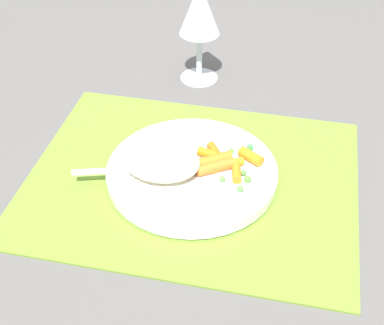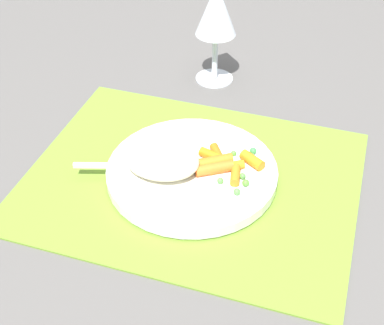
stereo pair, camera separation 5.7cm
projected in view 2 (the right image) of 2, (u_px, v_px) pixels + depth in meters
ground_plane at (192, 180)px, 0.78m from camera, size 2.40×2.40×0.00m
placemat at (192, 178)px, 0.78m from camera, size 0.45×0.36×0.01m
plate at (192, 172)px, 0.77m from camera, size 0.24×0.24×0.02m
rice_mound at (161, 159)px, 0.75m from camera, size 0.10×0.08×0.03m
carrot_portion at (223, 164)px, 0.76m from camera, size 0.10×0.08×0.02m
pea_scatter at (227, 167)px, 0.76m from camera, size 0.08×0.10×0.01m
fork at (166, 166)px, 0.76m from camera, size 0.20×0.07×0.01m
wine_glass at (216, 13)px, 0.91m from camera, size 0.07×0.07×0.18m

